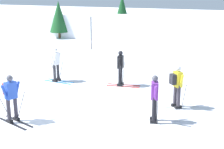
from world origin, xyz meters
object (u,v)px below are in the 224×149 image
at_px(skier_black, 121,67).
at_px(skier_yellow, 177,85).
at_px(conifer_far_left, 122,11).
at_px(conifer_far_right, 59,17).
at_px(skier_purple, 155,97).
at_px(skier_white, 56,63).
at_px(skier_blue, 11,96).
at_px(trail_marker_pole, 91,33).

height_order(skier_black, skier_yellow, same).
distance_m(skier_black, skier_yellow, 3.67).
bearing_deg(conifer_far_left, conifer_far_right, -139.45).
bearing_deg(skier_purple, conifer_far_left, 113.52).
distance_m(skier_black, skier_white, 3.31).
xyz_separation_m(skier_blue, conifer_far_left, (-3.89, 21.47, 1.39)).
height_order(skier_yellow, conifer_far_left, conifer_far_left).
distance_m(skier_yellow, conifer_far_right, 19.50).
bearing_deg(trail_marker_pole, skier_yellow, -49.69).
distance_m(skier_white, trail_marker_pole, 8.79).
bearing_deg(skier_white, conifer_far_right, 120.21).
height_order(conifer_far_left, conifer_far_right, conifer_far_left).
bearing_deg(trail_marker_pole, skier_blue, -75.92).
distance_m(skier_blue, skier_yellow, 6.20).
bearing_deg(skier_yellow, skier_black, 147.21).
bearing_deg(trail_marker_pole, conifer_far_left, 93.51).
relative_size(skier_white, trail_marker_pole, 0.69).
relative_size(skier_yellow, conifer_far_right, 0.51).
height_order(skier_purple, conifer_far_right, conifer_far_right).
height_order(trail_marker_pole, conifer_far_right, conifer_far_right).
relative_size(skier_black, skier_yellow, 1.00).
height_order(skier_yellow, skier_purple, same).
bearing_deg(skier_black, conifer_far_right, 131.40).
distance_m(skier_black, conifer_far_right, 15.95).
relative_size(trail_marker_pole, conifer_far_right, 0.73).
xyz_separation_m(skier_black, skier_purple, (2.66, -3.70, -0.00)).
distance_m(skier_yellow, skier_purple, 1.76).
height_order(skier_yellow, conifer_far_right, conifer_far_right).
xyz_separation_m(skier_blue, skier_yellow, (5.08, 3.56, 0.00)).
bearing_deg(skier_yellow, trail_marker_pole, 130.31).
distance_m(conifer_far_left, conifer_far_right, 6.13).
height_order(skier_white, skier_yellow, same).
distance_m(skier_yellow, trail_marker_pole, 13.11).
bearing_deg(skier_yellow, skier_white, 166.99).
xyz_separation_m(skier_black, conifer_far_right, (-10.52, 11.94, 1.06)).
distance_m(skier_purple, conifer_far_right, 20.48).
xyz_separation_m(skier_yellow, conifer_far_right, (-13.61, 13.93, 1.02)).
distance_m(skier_black, skier_purple, 4.56).
bearing_deg(skier_black, skier_white, -170.98).
bearing_deg(conifer_far_right, skier_black, -48.60).
bearing_deg(conifer_far_left, skier_black, -69.74).
bearing_deg(skier_white, trail_marker_pole, 103.95).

